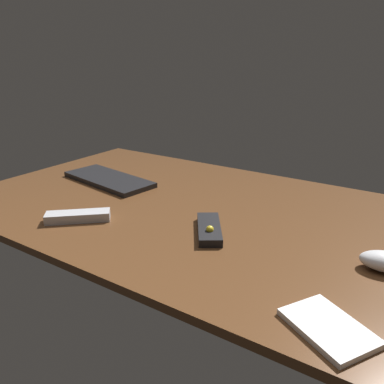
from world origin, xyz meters
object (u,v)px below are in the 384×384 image
Objects in this scene: tv_remote at (78,216)px; notepad at (328,327)px; keyboard at (109,179)px; media_remote at (209,229)px.

tv_remote is 68.10cm from notepad.
keyboard is 2.06× the size of media_remote.
notepad is (34.63, -20.40, -0.50)cm from media_remote.
keyboard is 2.44× the size of notepad.
keyboard is at bearing 156.88° from notepad.
keyboard reaches higher than notepad.
tv_remote is at bearing 173.65° from notepad.
keyboard is 33.36cm from tv_remote.
media_remote reaches higher than keyboard.
keyboard is 92.17cm from notepad.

